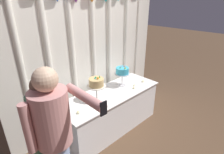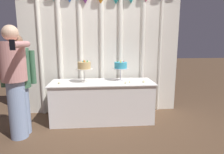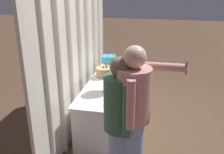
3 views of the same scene
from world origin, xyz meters
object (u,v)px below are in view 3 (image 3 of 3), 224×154
object	(u,v)px
tealight_far_left	(105,105)
guest_girl_blue_dress	(134,116)
cake_table	(109,104)
cake_display_nearleft	(104,73)
guest_man_pink_jacket	(119,121)
tealight_far_right	(123,68)
tealight_near_left	(123,75)
tealight_near_right	(120,73)
cake_display_nearright	(109,60)

from	to	relation	value
tealight_far_left	guest_girl_blue_dress	size ratio (longest dim) A/B	0.03
cake_table	tealight_far_left	bearing A→B (deg)	-171.41
cake_display_nearleft	cake_table	bearing A→B (deg)	0.33
guest_man_pink_jacket	tealight_far_right	bearing A→B (deg)	7.97
tealight_far_right	guest_girl_blue_dress	bearing A→B (deg)	-167.92
tealight_far_left	cake_display_nearleft	bearing A→B (deg)	14.42
cake_display_nearleft	tealight_far_right	world-z (taller)	cake_display_nearleft
cake_table	tealight_far_right	bearing A→B (deg)	-8.73
tealight_near_left	guest_girl_blue_dress	bearing A→B (deg)	-167.25
cake_display_nearleft	tealight_far_right	bearing A→B (deg)	-6.04
guest_man_pink_jacket	tealight_near_right	bearing A→B (deg)	9.55
cake_table	tealight_near_right	xyz separation A→B (m)	(0.48, -0.10, 0.37)
cake_table	guest_girl_blue_dress	size ratio (longest dim) A/B	1.10
tealight_near_right	tealight_far_right	xyz separation A→B (m)	(0.25, -0.01, 0.00)
tealight_far_right	guest_girl_blue_dress	world-z (taller)	guest_girl_blue_dress
tealight_near_left	tealight_near_right	xyz separation A→B (m)	(0.08, 0.07, -0.00)
cake_table	cake_display_nearright	distance (m)	0.72
cake_display_nearright	tealight_far_right	world-z (taller)	cake_display_nearright
tealight_near_right	guest_girl_blue_dress	bearing A→B (deg)	-165.83
cake_display_nearright	tealight_near_left	bearing A→B (deg)	-76.56
tealight_far_left	tealight_near_right	size ratio (longest dim) A/B	1.14
guest_man_pink_jacket	guest_girl_blue_dress	distance (m)	0.17
cake_table	tealight_far_right	xyz separation A→B (m)	(0.73, -0.11, 0.37)
cake_display_nearleft	tealight_near_left	size ratio (longest dim) A/B	8.59
cake_display_nearright	tealight_near_right	xyz separation A→B (m)	(0.14, -0.17, -0.27)
tealight_far_left	tealight_near_right	xyz separation A→B (m)	(1.22, 0.01, -0.00)
cake_table	cake_display_nearright	size ratio (longest dim) A/B	4.67
tealight_far_left	guest_man_pink_jacket	world-z (taller)	guest_man_pink_jacket
cake_table	tealight_far_left	world-z (taller)	tealight_far_left
cake_display_nearright	guest_man_pink_jacket	distance (m)	1.69
cake_table	tealight_near_right	world-z (taller)	tealight_near_right
tealight_far_right	guest_man_pink_jacket	world-z (taller)	guest_man_pink_jacket
tealight_near_right	cake_display_nearleft	bearing A→B (deg)	173.13
tealight_far_left	guest_girl_blue_dress	world-z (taller)	guest_girl_blue_dress
tealight_near_left	cake_display_nearleft	bearing A→B (deg)	167.18
cake_display_nearright	guest_girl_blue_dress	xyz separation A→B (m)	(-1.63, -0.61, -0.08)
guest_man_pink_jacket	cake_display_nearleft	bearing A→B (deg)	22.06
cake_table	tealight_near_right	distance (m)	0.61
cake_display_nearright	tealight_near_right	size ratio (longest dim) A/B	9.59
cake_table	cake_display_nearleft	size ratio (longest dim) A/B	4.58
guest_girl_blue_dress	cake_display_nearleft	bearing A→B (deg)	29.12
tealight_near_left	guest_man_pink_jacket	world-z (taller)	guest_man_pink_jacket
tealight_far_right	cake_display_nearleft	bearing A→B (deg)	173.96
cake_display_nearright	cake_display_nearleft	bearing A→B (deg)	-173.80
cake_display_nearright	guest_girl_blue_dress	distance (m)	1.74
tealight_near_left	cake_display_nearright	bearing A→B (deg)	103.44
guest_girl_blue_dress	tealight_near_right	bearing A→B (deg)	14.17
tealight_near_left	tealight_near_right	distance (m)	0.11
cake_display_nearleft	tealight_far_left	size ratio (longest dim) A/B	8.56
cake_display_nearright	tealight_near_left	world-z (taller)	cake_display_nearright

